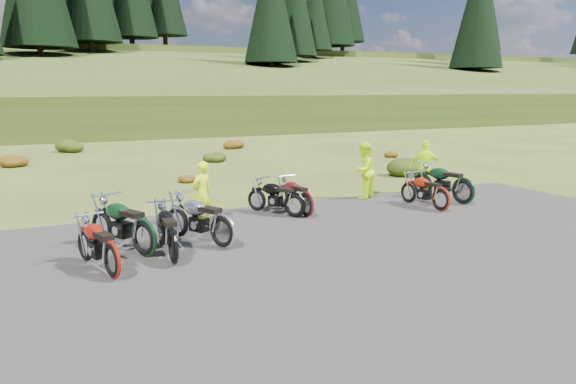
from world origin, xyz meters
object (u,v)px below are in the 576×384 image
person_middle (202,194)px  motorcycle_7 (463,205)px  motorcycle_3 (223,250)px  motorcycle_0 (174,266)px

person_middle → motorcycle_7: bearing=147.6°
motorcycle_3 → person_middle: bearing=-32.3°
motorcycle_7 → person_middle: person_middle is taller
motorcycle_0 → motorcycle_3: size_ratio=0.95×
person_middle → motorcycle_0: bearing=37.1°
motorcycle_3 → motorcycle_7: size_ratio=0.96×
motorcycle_0 → motorcycle_7: motorcycle_7 is taller
motorcycle_3 → motorcycle_7: 8.28m
motorcycle_0 → motorcycle_3: bearing=-58.7°
motorcycle_3 → person_middle: person_middle is taller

